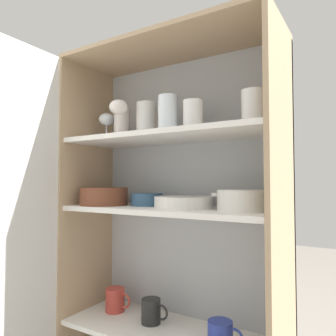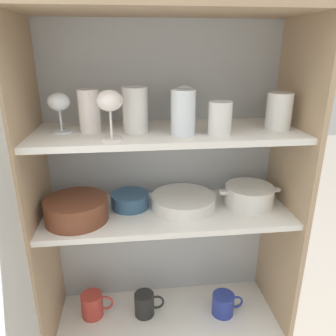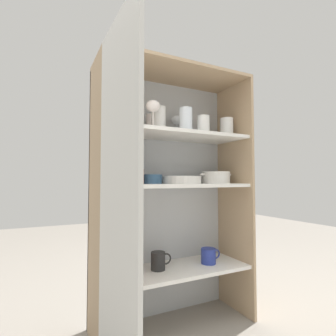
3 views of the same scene
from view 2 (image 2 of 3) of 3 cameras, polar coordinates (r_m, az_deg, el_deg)
cupboard_back_panel at (r=1.37m, az=-0.91°, el=-7.04°), size 0.90×0.02×1.45m
cupboard_side_left at (r=1.26m, az=-20.90°, el=-11.11°), size 0.02×0.35×1.45m
cupboard_side_right at (r=1.34m, az=19.25°, el=-8.92°), size 0.02×0.35×1.45m
cupboard_top_panel at (r=1.06m, az=-0.14°, el=25.88°), size 0.90×0.35×0.02m
shelf_board_lower at (r=1.48m, az=-0.10°, el=-24.47°), size 0.87×0.32×0.02m
shelf_board_middle at (r=1.19m, az=-0.11°, el=-7.74°), size 0.87×0.32×0.02m
shelf_board_upper at (r=1.08m, az=-0.13°, el=6.12°), size 0.87×0.32×0.02m
cupboard_door at (r=0.96m, az=-26.93°, el=-23.49°), size 0.03×0.45×1.45m
tumbler_glass_0 at (r=1.08m, az=-13.52°, el=9.65°), size 0.07×0.07×0.13m
tumbler_glass_1 at (r=1.14m, az=18.75°, el=9.33°), size 0.08×0.08×0.12m
tumbler_glass_2 at (r=1.13m, az=-6.34°, el=10.08°), size 0.06×0.06×0.11m
tumbler_glass_3 at (r=1.01m, az=2.65°, el=9.61°), size 0.08×0.08×0.14m
tumbler_glass_4 at (r=1.03m, az=9.05°, el=8.56°), size 0.07×0.07×0.10m
tumbler_glass_5 at (r=1.05m, az=-5.72°, el=10.05°), size 0.08×0.08×0.14m
wine_glass_0 at (r=1.09m, az=-18.47°, el=10.46°), size 0.07×0.07×0.13m
wine_glass_1 at (r=1.16m, az=2.80°, el=12.48°), size 0.08×0.08×0.13m
wine_glass_2 at (r=0.96m, az=-10.12°, el=11.05°), size 0.08×0.08×0.14m
plate_stack_white at (r=1.20m, az=2.69°, el=-5.76°), size 0.23×0.23×0.04m
mixing_bowl_large at (r=1.15m, az=-15.68°, el=-6.82°), size 0.21×0.21×0.08m
serving_bowl_small at (r=1.20m, az=-6.64°, el=-5.46°), size 0.14×0.14×0.05m
casserole_dish at (r=1.24m, az=13.96°, el=-4.66°), size 0.23×0.18×0.07m
coffee_mug_primary at (r=1.47m, az=-12.97°, el=-22.21°), size 0.13×0.09×0.10m
coffee_mug_extra_1 at (r=1.45m, az=-4.03°, el=-22.56°), size 0.12×0.08×0.10m
coffee_mug_extra_2 at (r=1.47m, az=9.65°, el=-22.30°), size 0.13×0.09×0.09m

